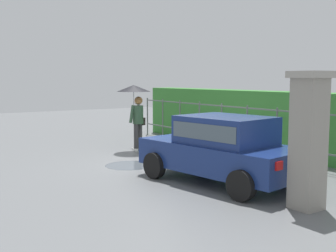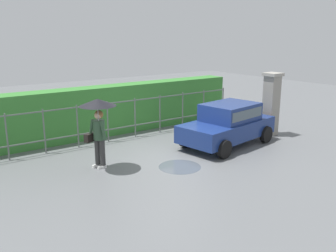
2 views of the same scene
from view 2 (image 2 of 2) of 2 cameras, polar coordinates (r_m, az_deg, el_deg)
name	(u,v)px [view 2 (image 2 of 2)]	position (r m, az deg, el deg)	size (l,w,h in m)	color
ground_plane	(170,155)	(12.06, 0.27, -4.56)	(40.00, 40.00, 0.00)	slate
car	(228,123)	(13.19, 9.31, 0.53)	(3.92, 2.31, 1.48)	navy
pedestrian	(98,116)	(10.70, -10.82, 1.57)	(1.06, 1.06, 2.09)	#333333
gate_pillar	(271,103)	(14.78, 15.68, 3.39)	(0.60, 0.60, 2.42)	gray
fence_section	(122,118)	(13.79, -7.19, 1.29)	(10.44, 0.05, 1.50)	#59605B
hedge_row	(109,110)	(14.64, -9.13, 2.48)	(11.39, 0.90, 1.90)	#387F33
puddle_near	(180,167)	(11.06, 1.83, -6.32)	(1.27, 1.27, 0.00)	#4C545B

